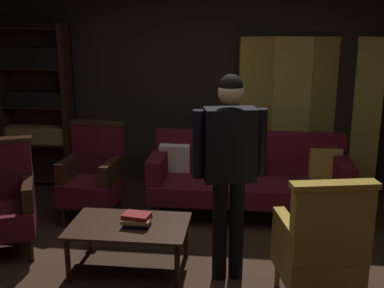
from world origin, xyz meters
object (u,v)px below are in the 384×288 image
object	(u,v)px
armchair_gilt_accent	(321,246)
coffee_table	(129,229)
standing_figure	(229,160)
book_red_leather	(137,216)
armchair_wing_right	(94,175)
book_navy_cloth	(137,223)
armchair_wing_left	(2,201)
folding_screen	(309,113)
velvet_couch	(249,174)
bookshelf	(36,101)
book_tan_leather	(137,220)

from	to	relation	value
armchair_gilt_accent	coffee_table	bearing A→B (deg)	166.52
standing_figure	book_red_leather	size ratio (longest dim) A/B	7.71
armchair_gilt_accent	standing_figure	bearing A→B (deg)	154.08
armchair_wing_right	standing_figure	distance (m)	1.91
armchair_gilt_accent	armchair_wing_right	xyz separation A→B (m)	(-2.17, 1.42, 0.00)
book_navy_cloth	book_red_leather	world-z (taller)	book_red_leather
armchair_gilt_accent	armchair_wing_left	world-z (taller)	same
armchair_wing_right	book_red_leather	world-z (taller)	armchair_wing_right
armchair_wing_left	book_red_leather	xyz separation A→B (m)	(1.31, -0.23, 0.02)
folding_screen	coffee_table	size ratio (longest dim) A/B	1.90
velvet_couch	armchair_wing_left	size ratio (longest dim) A/B	2.04
armchair_wing_right	standing_figure	world-z (taller)	standing_figure
armchair_wing_right	book_red_leather	bearing A→B (deg)	-56.29
folding_screen	standing_figure	distance (m)	2.44
coffee_table	armchair_wing_left	world-z (taller)	armchair_wing_left
standing_figure	book_red_leather	xyz separation A→B (m)	(-0.77, 0.02, -0.52)
armchair_wing_right	book_navy_cloth	bearing A→B (deg)	-56.29
book_navy_cloth	book_red_leather	size ratio (longest dim) A/B	0.93
folding_screen	book_navy_cloth	xyz separation A→B (m)	(-1.65, -2.26, -0.55)
bookshelf	coffee_table	world-z (taller)	bookshelf
book_red_leather	book_tan_leather	bearing A→B (deg)	0.00
folding_screen	armchair_wing_left	world-z (taller)	folding_screen
armchair_wing_left	book_tan_leather	world-z (taller)	armchair_wing_left
bookshelf	armchair_gilt_accent	size ratio (longest dim) A/B	1.97
armchair_gilt_accent	standing_figure	world-z (taller)	standing_figure
book_tan_leather	bookshelf	bearing A→B (deg)	129.76
bookshelf	book_red_leather	bearing A→B (deg)	-50.24
armchair_wing_right	book_tan_leather	bearing A→B (deg)	-56.29
armchair_wing_right	armchair_gilt_accent	bearing A→B (deg)	-33.18
folding_screen	armchair_gilt_accent	distance (m)	2.66
coffee_table	armchair_wing_right	size ratio (longest dim) A/B	0.96
book_navy_cloth	armchair_wing_left	bearing A→B (deg)	169.88
coffee_table	book_tan_leather	bearing A→B (deg)	-11.60
armchair_wing_left	book_red_leather	size ratio (longest dim) A/B	4.71
folding_screen	book_red_leather	world-z (taller)	folding_screen
velvet_couch	armchair_wing_left	world-z (taller)	armchair_wing_left
folding_screen	armchair_gilt_accent	xyz separation A→B (m)	(-0.19, -2.61, -0.50)
bookshelf	armchair_wing_right	world-z (taller)	bookshelf
book_tan_leather	armchair_wing_left	bearing A→B (deg)	169.88
coffee_table	standing_figure	world-z (taller)	standing_figure
folding_screen	book_tan_leather	size ratio (longest dim) A/B	8.12
armchair_wing_left	bookshelf	bearing A→B (deg)	103.57
book_red_leather	standing_figure	bearing A→B (deg)	-1.17
coffee_table	standing_figure	distance (m)	1.06
armchair_wing_right	book_red_leather	size ratio (longest dim) A/B	4.71
folding_screen	velvet_couch	world-z (taller)	folding_screen
velvet_couch	standing_figure	size ratio (longest dim) A/B	1.25
standing_figure	armchair_wing_left	bearing A→B (deg)	173.15
bookshelf	armchair_wing_left	distance (m)	2.03
folding_screen	coffee_table	bearing A→B (deg)	-127.57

